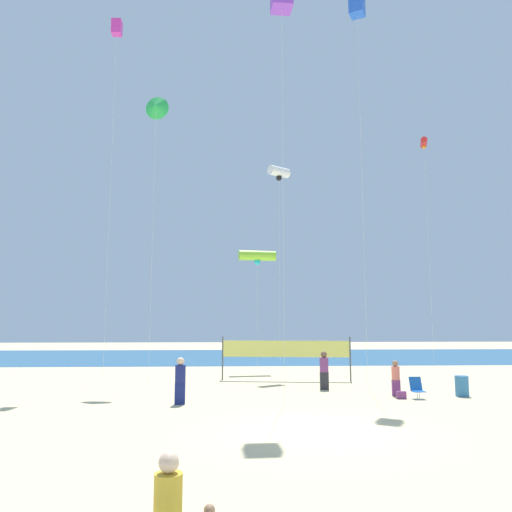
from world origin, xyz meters
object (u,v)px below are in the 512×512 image
at_px(beachgoer_plum_shirt, 324,369).
at_px(kite_green_delta, 156,107).
at_px(volleyball_net, 286,351).
at_px(beachgoer_navy_shirt, 180,379).
at_px(trash_barrel, 462,386).
at_px(beachgoer_coral_shirt, 396,377).
at_px(kite_red_tube, 424,144).
at_px(folding_beach_chair, 417,387).
at_px(beach_handbag, 401,395).
at_px(kite_lime_tube, 257,256).
at_px(kite_white_tube, 279,173).
at_px(kite_magenta_box, 117,29).
at_px(kite_blue_box, 357,6).

height_order(beachgoer_plum_shirt, kite_green_delta, kite_green_delta).
relative_size(volleyball_net, kite_green_delta, 0.45).
bearing_deg(beachgoer_navy_shirt, trash_barrel, 170.89).
distance_m(beachgoer_coral_shirt, kite_green_delta, 19.10).
relative_size(beachgoer_plum_shirt, kite_red_tube, 0.11).
xyz_separation_m(beachgoer_navy_shirt, trash_barrel, (12.17, 1.54, -0.54)).
height_order(folding_beach_chair, trash_barrel, folding_beach_chair).
bearing_deg(volleyball_net, kite_green_delta, -171.46).
distance_m(folding_beach_chair, beach_handbag, 0.78).
xyz_separation_m(beachgoer_coral_shirt, trash_barrel, (2.87, -0.20, -0.39)).
xyz_separation_m(beachgoer_plum_shirt, trash_barrel, (5.67, -2.31, -0.53)).
xyz_separation_m(beachgoer_plum_shirt, volleyball_net, (-1.47, 3.66, 0.65)).
height_order(volleyball_net, kite_lime_tube, kite_lime_tube).
bearing_deg(kite_red_tube, kite_white_tube, -166.73).
height_order(beachgoer_plum_shirt, kite_lime_tube, kite_lime_tube).
xyz_separation_m(kite_lime_tube, kite_magenta_box, (-8.62, -5.30, 12.87)).
xyz_separation_m(volleyball_net, kite_white_tube, (-0.05, 2.79, 11.11)).
bearing_deg(beachgoer_plum_shirt, volleyball_net, -113.78).
distance_m(kite_white_tube, kite_blue_box, 10.38).
bearing_deg(volleyball_net, beachgoer_plum_shirt, -68.12).
relative_size(kite_magenta_box, kite_red_tube, 1.31).
height_order(beachgoer_navy_shirt, beach_handbag, beachgoer_navy_shirt).
bearing_deg(beach_handbag, kite_white_tube, 114.62).
bearing_deg(folding_beach_chair, kite_green_delta, 171.77).
bearing_deg(beachgoer_plum_shirt, trash_barrel, 112.14).
distance_m(beachgoer_navy_shirt, kite_lime_tube, 14.75).
xyz_separation_m(beachgoer_plum_shirt, beach_handbag, (2.75, -2.89, -0.82)).
xyz_separation_m(kite_white_tube, kite_magenta_box, (-9.91, -2.95, 7.75)).
bearing_deg(beachgoer_navy_shirt, kite_magenta_box, -72.43).
height_order(kite_lime_tube, kite_blue_box, kite_blue_box).
distance_m(beach_handbag, kite_green_delta, 19.78).
relative_size(beachgoer_coral_shirt, kite_blue_box, 0.07).
xyz_separation_m(kite_lime_tube, kite_white_tube, (1.29, -2.35, 5.12)).
bearing_deg(kite_white_tube, kite_green_delta, -151.96).
bearing_deg(kite_green_delta, kite_magenta_box, 160.13).
xyz_separation_m(kite_green_delta, kite_lime_tube, (6.02, 6.24, -7.63)).
xyz_separation_m(kite_white_tube, kite_red_tube, (10.60, 2.50, 3.03)).
distance_m(kite_green_delta, kite_magenta_box, 5.93).
distance_m(beachgoer_plum_shirt, kite_magenta_box, 22.88).
bearing_deg(kite_white_tube, folding_beach_chair, -61.71).
height_order(trash_barrel, kite_magenta_box, kite_magenta_box).
bearing_deg(beachgoer_plum_shirt, beachgoer_coral_shirt, 97.32).
relative_size(beachgoer_coral_shirt, kite_green_delta, 0.10).
xyz_separation_m(beachgoer_coral_shirt, volleyball_net, (-4.27, 5.77, 0.80)).
bearing_deg(beachgoer_coral_shirt, trash_barrel, 26.83).
relative_size(beachgoer_plum_shirt, volleyball_net, 0.26).
bearing_deg(kite_green_delta, folding_beach_chair, -23.61).
bearing_deg(kite_blue_box, beach_handbag, -80.79).
distance_m(beach_handbag, kite_red_tube, 20.58).
relative_size(trash_barrel, beach_handbag, 2.23).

